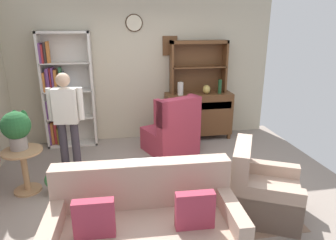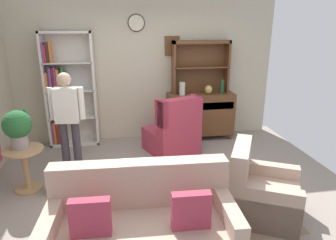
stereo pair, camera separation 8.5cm
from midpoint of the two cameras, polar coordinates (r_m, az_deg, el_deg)
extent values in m
cube|color=gray|center=(4.36, -0.33, -12.97)|extent=(5.40, 4.60, 0.02)
cube|color=#BCB299|center=(5.92, -3.59, 9.81)|extent=(5.00, 0.06, 2.80)
cylinder|color=beige|center=(5.80, -5.59, 17.83)|extent=(0.28, 0.03, 0.28)
torus|color=#382314|center=(5.80, -5.59, 17.83)|extent=(0.31, 0.02, 0.31)
cube|color=brown|center=(5.89, 1.20, 13.88)|extent=(0.28, 0.03, 0.36)
cube|color=#846651|center=(4.14, 3.16, -14.66)|extent=(2.55, 1.83, 0.01)
cube|color=silver|center=(5.89, -21.65, 5.09)|extent=(0.04, 0.30, 2.10)
cube|color=silver|center=(5.77, -13.26, 5.63)|extent=(0.04, 0.30, 2.10)
cube|color=silver|center=(5.70, -18.49, 15.52)|extent=(0.90, 0.30, 0.04)
cube|color=silver|center=(6.11, -16.61, -4.09)|extent=(0.90, 0.30, 0.04)
cube|color=silver|center=(5.96, -17.32, 5.67)|extent=(0.90, 0.01, 2.10)
cube|color=silver|center=(5.94, -17.05, 0.62)|extent=(0.86, 0.30, 0.02)
cube|color=#723F7F|center=(6.08, -20.53, -2.24)|extent=(0.03, 0.19, 0.41)
cube|color=#CC7233|center=(6.07, -20.18, -2.24)|extent=(0.04, 0.14, 0.41)
cube|color=#B22D33|center=(6.07, -19.68, -2.33)|extent=(0.04, 0.12, 0.38)
cube|color=gold|center=(6.07, -19.25, -2.66)|extent=(0.02, 0.18, 0.30)
cube|color=#3F3833|center=(6.06, -19.01, -2.47)|extent=(0.02, 0.23, 0.34)
cube|color=silver|center=(5.82, -17.50, 5.37)|extent=(0.86, 0.30, 0.02)
cube|color=#723F7F|center=(5.94, -20.93, 1.95)|extent=(0.04, 0.17, 0.32)
cube|color=#337247|center=(5.93, -20.49, 2.02)|extent=(0.03, 0.23, 0.33)
cube|color=gray|center=(5.92, -20.09, 2.22)|extent=(0.03, 0.21, 0.37)
cube|color=#284C8C|center=(5.91, -19.74, 2.36)|extent=(0.03, 0.24, 0.40)
cube|color=#337247|center=(5.90, -19.45, 2.42)|extent=(0.02, 0.17, 0.41)
cube|color=silver|center=(5.74, -17.98, 10.30)|extent=(0.86, 0.30, 0.02)
cube|color=#CC7233|center=(5.83, -21.50, 6.79)|extent=(0.04, 0.17, 0.34)
cube|color=#723F7F|center=(5.82, -21.16, 7.08)|extent=(0.02, 0.16, 0.39)
cube|color=#723F7F|center=(5.81, -20.83, 7.20)|extent=(0.04, 0.22, 0.41)
cube|color=#B22D33|center=(5.80, -20.42, 7.23)|extent=(0.02, 0.19, 0.41)
cube|color=#723F7F|center=(5.80, -20.06, 7.33)|extent=(0.03, 0.22, 0.43)
cube|color=#CC7233|center=(5.79, -19.60, 7.15)|extent=(0.04, 0.22, 0.38)
cube|color=#3F3833|center=(5.79, -19.13, 6.71)|extent=(0.03, 0.20, 0.29)
cube|color=#337247|center=(5.77, -18.82, 7.42)|extent=(0.04, 0.14, 0.43)
cube|color=#284C8C|center=(5.78, -18.42, 7.00)|extent=(0.02, 0.22, 0.33)
cube|color=#723F7F|center=(5.77, -22.10, 11.72)|extent=(0.04, 0.24, 0.34)
cube|color=#B22D33|center=(5.76, -21.76, 11.61)|extent=(0.03, 0.23, 0.31)
cube|color=#3F3833|center=(5.75, -21.40, 11.84)|extent=(0.04, 0.12, 0.35)
cube|color=#CC7233|center=(5.74, -20.93, 11.94)|extent=(0.04, 0.15, 0.36)
cube|color=brown|center=(6.04, 6.52, 1.23)|extent=(1.30, 0.45, 0.82)
cube|color=brown|center=(5.90, 1.18, -3.80)|extent=(0.06, 0.06, 0.10)
cube|color=brown|center=(6.21, 12.15, -3.06)|extent=(0.06, 0.06, 0.10)
cube|color=brown|center=(6.22, 0.60, -2.62)|extent=(0.06, 0.06, 0.10)
cube|color=brown|center=(6.52, 11.06, -1.98)|extent=(0.06, 0.06, 0.10)
cube|color=#492C18|center=(5.78, 7.17, 2.56)|extent=(1.20, 0.01, 0.14)
cube|color=brown|center=(5.80, 1.50, 9.87)|extent=(0.04, 0.26, 1.00)
cube|color=brown|center=(6.08, 11.51, 9.90)|extent=(0.04, 0.26, 1.00)
cube|color=brown|center=(5.87, 6.79, 14.47)|extent=(1.10, 0.26, 0.06)
cube|color=brown|center=(5.92, 6.62, 9.92)|extent=(1.06, 0.26, 0.02)
cube|color=brown|center=(6.04, 6.30, 10.09)|extent=(1.10, 0.01, 1.00)
cylinder|color=beige|center=(5.74, 3.15, 5.94)|extent=(0.11, 0.11, 0.25)
ellipsoid|color=tan|center=(5.89, 8.09, 5.72)|extent=(0.15, 0.15, 0.17)
cylinder|color=#194223|center=(5.94, 10.59, 6.21)|extent=(0.07, 0.07, 0.27)
cube|color=tan|center=(3.17, -4.54, -11.83)|extent=(1.81, 0.28, 0.48)
cube|color=tan|center=(3.19, -20.21, -20.58)|extent=(0.18, 0.86, 0.60)
cube|color=tan|center=(3.23, 11.67, -19.19)|extent=(0.18, 0.86, 0.60)
cube|color=#A33347|center=(2.85, -13.63, -17.54)|extent=(0.36, 0.12, 0.36)
cube|color=#A33347|center=(2.87, 5.29, -16.72)|extent=(0.36, 0.12, 0.36)
cube|color=white|center=(3.06, -4.65, -7.89)|extent=(0.37, 0.20, 0.00)
cube|color=tan|center=(3.92, 18.29, -14.32)|extent=(1.04, 1.02, 0.40)
cube|color=tan|center=(3.71, 14.29, -8.08)|extent=(0.50, 0.75, 0.48)
cube|color=tan|center=(3.62, 18.36, -15.82)|extent=(0.76, 0.48, 0.55)
cube|color=tan|center=(4.14, 18.44, -11.24)|extent=(0.76, 0.48, 0.55)
cube|color=#A33347|center=(5.45, 0.98, -3.85)|extent=(1.02, 1.03, 0.42)
cube|color=#A33347|center=(5.04, 2.82, 0.62)|extent=(0.80, 0.48, 0.63)
cube|color=#A33347|center=(5.23, 5.69, 2.29)|extent=(0.20, 0.30, 0.44)
cube|color=#A33347|center=(4.87, -0.76, 1.19)|extent=(0.20, 0.30, 0.44)
cylinder|color=#A87F56|center=(4.50, -25.27, -5.14)|extent=(0.52, 0.52, 0.03)
cylinder|color=#A87F56|center=(4.62, -24.77, -8.66)|extent=(0.08, 0.08, 0.59)
cylinder|color=#A87F56|center=(4.74, -24.33, -11.68)|extent=(0.36, 0.36, 0.03)
cylinder|color=gray|center=(4.52, -25.78, -3.68)|extent=(0.22, 0.22, 0.18)
sphere|color=#235B2D|center=(4.44, -26.20, -0.75)|extent=(0.38, 0.38, 0.38)
ellipsoid|color=#235B2D|center=(4.56, -26.21, 0.27)|extent=(0.11, 0.07, 0.27)
ellipsoid|color=#235B2D|center=(4.56, -26.20, 0.27)|extent=(0.11, 0.07, 0.27)
ellipsoid|color=#235B2D|center=(4.50, -24.87, 0.24)|extent=(0.11, 0.07, 0.27)
cylinder|color=beige|center=(4.52, -20.12, -12.04)|extent=(0.13, 0.13, 0.11)
sphere|color=#387F42|center=(4.46, -20.33, -10.38)|extent=(0.23, 0.23, 0.23)
ellipsoid|color=#387F42|center=(4.51, -20.17, -9.59)|extent=(0.07, 0.04, 0.16)
ellipsoid|color=#387F42|center=(4.39, -20.97, -10.52)|extent=(0.07, 0.04, 0.16)
cylinder|color=#38333D|center=(4.88, -18.41, -4.94)|extent=(0.13, 0.13, 0.82)
cylinder|color=#38333D|center=(4.84, -16.35, -4.95)|extent=(0.13, 0.13, 0.82)
cube|color=silver|center=(4.65, -18.14, 2.69)|extent=(0.36, 0.24, 0.52)
sphere|color=tan|center=(4.57, -18.60, 7.29)|extent=(0.22, 0.22, 0.20)
cylinder|color=silver|center=(4.71, -20.76, 2.92)|extent=(0.09, 0.09, 0.48)
cylinder|color=silver|center=(4.59, -15.52, 3.08)|extent=(0.09, 0.09, 0.48)
camera|label=1|loc=(0.04, -89.42, 0.19)|focal=32.19mm
camera|label=2|loc=(0.04, 90.58, -0.19)|focal=32.19mm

